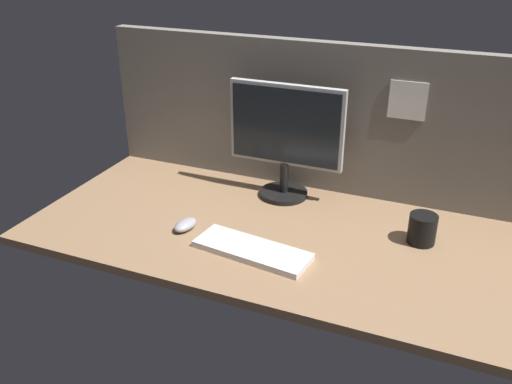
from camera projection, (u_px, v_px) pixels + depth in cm
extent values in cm
cube|color=#8C6B4C|center=(297.00, 237.00, 182.71)|extent=(180.00, 80.00, 3.00)
cube|color=slate|center=(332.00, 119.00, 200.79)|extent=(180.00, 5.00, 55.69)
cube|color=white|center=(408.00, 101.00, 184.59)|extent=(12.56, 0.40, 13.10)
cylinder|color=black|center=(284.00, 193.00, 206.63)|extent=(18.00, 18.00, 1.80)
cylinder|color=black|center=(284.00, 178.00, 203.80)|extent=(3.20, 3.20, 11.00)
cube|color=#B7B7B7|center=(286.00, 125.00, 195.60)|extent=(42.58, 2.40, 29.85)
cube|color=black|center=(285.00, 126.00, 194.44)|extent=(40.18, 0.60, 27.45)
cube|color=silver|center=(252.00, 250.00, 170.56)|extent=(38.35, 17.60, 2.00)
ellipsoid|color=#99999E|center=(185.00, 225.00, 183.44)|extent=(7.21, 10.44, 3.40)
cylinder|color=black|center=(422.00, 229.00, 174.53)|extent=(8.95, 8.95, 9.85)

